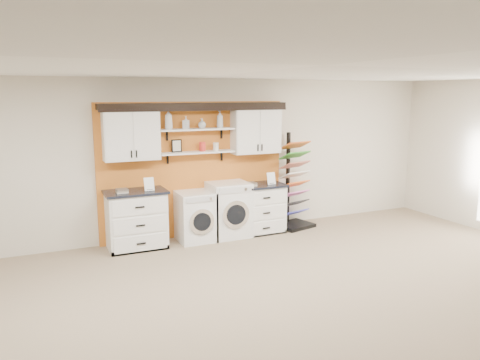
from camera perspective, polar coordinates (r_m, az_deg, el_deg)
name	(u,v)px	position (r m, az deg, el deg)	size (l,w,h in m)	color
floor	(315,334)	(5.32, 9.16, -18.07)	(10.00, 10.00, 0.00)	gray
ceiling	(324,65)	(4.69, 10.18, 13.60)	(10.00, 10.00, 0.00)	white
wall_back	(193,158)	(8.38, -5.69, 2.65)	(10.00, 10.00, 0.00)	beige
accent_panel	(194,170)	(8.38, -5.59, 1.26)	(3.40, 0.07, 2.40)	#C46921
upper_cabinet_left	(131,135)	(7.85, -13.15, 5.42)	(0.90, 0.35, 0.84)	white
upper_cabinet_right	(256,130)	(8.57, 1.92, 6.09)	(0.90, 0.35, 0.84)	white
shelf_lower	(197,152)	(8.18, -5.26, 3.38)	(1.32, 0.28, 0.03)	white
shelf_upper	(197,129)	(8.14, -5.31, 6.18)	(1.32, 0.28, 0.03)	white
crown_molding	(196,106)	(8.13, -5.38, 8.98)	(3.30, 0.41, 0.13)	black
picture_frame	(177,146)	(8.10, -7.73, 4.15)	(0.18, 0.02, 0.22)	black
canister_red	(202,147)	(8.20, -4.61, 4.08)	(0.11, 0.11, 0.16)	red
canister_cream	(216,147)	(8.29, -2.98, 4.09)	(0.10, 0.10, 0.14)	silver
base_cabinet_left	(136,220)	(7.94, -12.52, -4.73)	(1.00, 0.66, 0.97)	white
base_cabinet_right	(259,208)	(8.66, 2.31, -3.44)	(0.92, 0.66, 0.91)	white
washer	(195,216)	(8.20, -5.45, -4.41)	(0.62, 0.71, 0.87)	white
dryer	(228,209)	(8.40, -1.42, -3.60)	(0.70, 0.71, 0.98)	white
sample_rack	(294,198)	(9.02, 6.55, -2.22)	(0.77, 0.69, 1.81)	black
soap_bottle_a	(169,119)	(7.98, -8.71, 7.34)	(0.13, 0.13, 0.34)	silver
soap_bottle_b	(186,122)	(8.07, -6.61, 6.98)	(0.10, 0.10, 0.21)	silver
soap_bottle_c	(202,123)	(8.16, -4.66, 6.90)	(0.13, 0.13, 0.17)	silver
soap_bottle_d	(220,119)	(8.28, -2.47, 7.42)	(0.11, 0.12, 0.30)	silver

